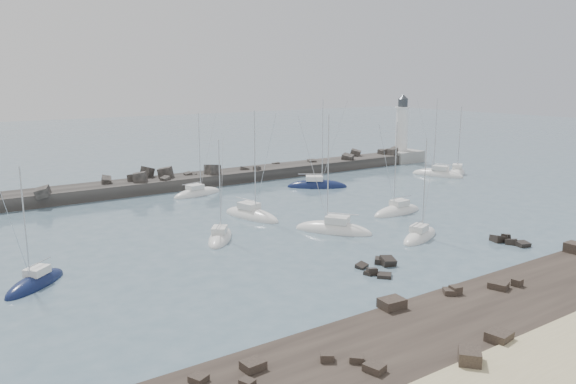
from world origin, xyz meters
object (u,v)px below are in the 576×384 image
at_px(sailboat_9, 397,212).
at_px(sailboat_7, 420,237).
at_px(sailboat_4, 197,194).
at_px(sailboat_5, 334,230).
at_px(sailboat_6, 251,216).
at_px(sailboat_2, 36,284).
at_px(lighthouse, 401,147).
at_px(sailboat_8, 317,186).
at_px(sailboat_3, 220,238).
at_px(sailboat_11, 457,173).
at_px(sailboat_10, 438,175).

bearing_deg(sailboat_9, sailboat_7, -122.88).
bearing_deg(sailboat_4, sailboat_5, -81.68).
bearing_deg(sailboat_6, sailboat_2, -160.12).
distance_m(lighthouse, sailboat_7, 58.02).
bearing_deg(sailboat_2, sailboat_4, 43.58).
height_order(sailboat_2, sailboat_7, sailboat_7).
distance_m(sailboat_8, sailboat_9, 20.00).
bearing_deg(sailboat_2, sailboat_8, 24.33).
xyz_separation_m(sailboat_6, sailboat_8, (18.87, 11.00, -0.01)).
height_order(lighthouse, sailboat_3, lighthouse).
relative_size(sailboat_5, sailboat_11, 1.10).
bearing_deg(sailboat_4, sailboat_7, -73.65).
height_order(sailboat_8, sailboat_11, sailboat_8).
bearing_deg(sailboat_5, sailboat_4, 98.32).
xyz_separation_m(sailboat_2, sailboat_7, (37.93, -8.68, 0.00)).
bearing_deg(sailboat_4, sailboat_6, -91.05).
distance_m(sailboat_10, sailboat_11, 4.65).
bearing_deg(sailboat_9, sailboat_10, 31.33).
relative_size(sailboat_3, sailboat_11, 0.89).
height_order(sailboat_7, sailboat_9, sailboat_9).
bearing_deg(sailboat_4, sailboat_2, -136.42).
relative_size(lighthouse, sailboat_2, 1.29).
xyz_separation_m(sailboat_7, sailboat_9, (6.26, 9.68, 0.01)).
xyz_separation_m(sailboat_3, sailboat_9, (24.69, -2.39, 0.01)).
xyz_separation_m(sailboat_4, sailboat_10, (42.87, -9.29, 0.01)).
xyz_separation_m(lighthouse, sailboat_4, (-50.17, -7.01, -2.95)).
bearing_deg(sailboat_2, sailboat_3, 9.86).
xyz_separation_m(sailboat_7, sailboat_8, (8.30, 29.58, 0.01)).
relative_size(lighthouse, sailboat_8, 0.96).
height_order(sailboat_5, sailboat_11, sailboat_5).
bearing_deg(sailboat_6, sailboat_3, -140.40).
xyz_separation_m(sailboat_3, sailboat_10, (51.04, 13.65, 0.02)).
relative_size(sailboat_5, sailboat_9, 1.13).
relative_size(sailboat_4, sailboat_6, 0.91).
bearing_deg(sailboat_11, sailboat_8, 171.22).
xyz_separation_m(sailboat_2, sailboat_4, (27.66, 26.32, -0.00)).
bearing_deg(lighthouse, sailboat_2, -156.81).
distance_m(sailboat_8, sailboat_10, 24.61).
height_order(lighthouse, sailboat_7, lighthouse).
distance_m(sailboat_4, sailboat_7, 36.48).
relative_size(sailboat_6, sailboat_10, 0.98).
bearing_deg(sailboat_7, sailboat_11, 34.01).
xyz_separation_m(sailboat_5, sailboat_8, (14.53, 22.16, -0.01)).
bearing_deg(lighthouse, sailboat_5, -143.13).
distance_m(sailboat_5, sailboat_10, 42.93).
height_order(sailboat_2, sailboat_9, sailboat_9).
xyz_separation_m(lighthouse, sailboat_5, (-46.14, -34.60, -2.94)).
bearing_deg(sailboat_11, sailboat_4, 168.23).
distance_m(sailboat_3, sailboat_10, 52.83).
distance_m(lighthouse, sailboat_9, 46.76).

